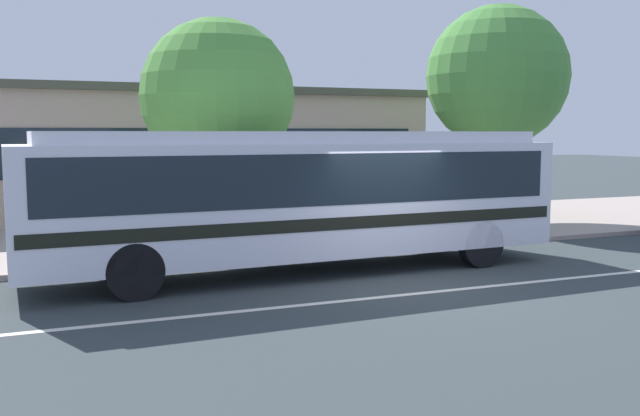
% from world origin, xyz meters
% --- Properties ---
extents(ground_plane, '(120.00, 120.00, 0.00)m').
position_xyz_m(ground_plane, '(0.00, 0.00, 0.00)').
color(ground_plane, '#333B3E').
extents(sidewalk_slab, '(60.00, 8.00, 0.12)m').
position_xyz_m(sidewalk_slab, '(0.00, 7.16, 0.06)').
color(sidewalk_slab, '#A3948B').
rests_on(sidewalk_slab, ground_plane).
extents(lane_stripe_center, '(56.00, 0.16, 0.01)m').
position_xyz_m(lane_stripe_center, '(0.00, -0.80, 0.00)').
color(lane_stripe_center, silver).
rests_on(lane_stripe_center, ground_plane).
extents(transit_bus, '(11.05, 2.80, 2.88)m').
position_xyz_m(transit_bus, '(-1.35, 1.81, 1.67)').
color(transit_bus, silver).
rests_on(transit_bus, ground_plane).
extents(pedestrian_waiting_near_sign, '(0.46, 0.46, 1.72)m').
position_xyz_m(pedestrian_waiting_near_sign, '(-0.64, 4.00, 1.13)').
color(pedestrian_waiting_near_sign, '#1E354B').
rests_on(pedestrian_waiting_near_sign, sidewalk_slab).
extents(pedestrian_walking_along_curb, '(0.38, 0.38, 1.74)m').
position_xyz_m(pedestrian_walking_along_curb, '(1.59, 5.17, 1.14)').
color(pedestrian_walking_along_curb, '#263F2D').
rests_on(pedestrian_walking_along_curb, sidewalk_slab).
extents(pedestrian_standing_by_tree, '(0.42, 0.42, 1.62)m').
position_xyz_m(pedestrian_standing_by_tree, '(-1.37, 4.52, 1.06)').
color(pedestrian_standing_by_tree, '#676E55').
rests_on(pedestrian_standing_by_tree, sidewalk_slab).
extents(bus_stop_sign, '(0.13, 0.44, 2.49)m').
position_xyz_m(bus_stop_sign, '(2.01, 3.54, 1.72)').
color(bus_stop_sign, gray).
rests_on(bus_stop_sign, sidewalk_slab).
extents(street_tree_near_stop, '(3.85, 3.85, 5.55)m').
position_xyz_m(street_tree_near_stop, '(-2.03, 5.80, 3.74)').
color(street_tree_near_stop, brown).
rests_on(street_tree_near_stop, sidewalk_slab).
extents(street_tree_mid_block, '(4.32, 4.32, 6.60)m').
position_xyz_m(street_tree_mid_block, '(6.91, 6.56, 4.55)').
color(street_tree_mid_block, brown).
rests_on(street_tree_mid_block, sidewalk_slab).
extents(station_building, '(18.32, 7.21, 4.33)m').
position_xyz_m(station_building, '(-2.34, 13.63, 2.18)').
color(station_building, '#B29B8C').
rests_on(station_building, ground_plane).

